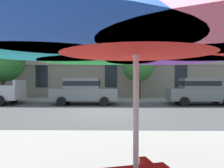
{
  "coord_description": "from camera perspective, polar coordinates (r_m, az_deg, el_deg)",
  "views": [
    {
      "loc": [
        0.46,
        -11.28,
        1.67
      ],
      "look_at": [
        0.2,
        3.2,
        1.4
      ],
      "focal_mm": 35.84,
      "sensor_mm": 36.0,
      "label": 1
    }
  ],
  "objects": [
    {
      "name": "apartment_building",
      "position": [
        27.03,
        0.04,
        14.61
      ],
      "size": [
        44.33,
        12.08,
        16.0
      ],
      "color": "gray",
      "rests_on": "ground"
    },
    {
      "name": "street_tree_middle",
      "position": [
        18.56,
        6.67,
        4.72
      ],
      "size": [
        2.53,
        2.74,
        4.27
      ],
      "color": "brown",
      "rests_on": "ground"
    },
    {
      "name": "sedan_gray_midblock",
      "position": [
        16.02,
        21.59,
        -1.58
      ],
      "size": [
        4.4,
        1.98,
        1.78
      ],
      "color": "slate",
      "rests_on": "ground"
    },
    {
      "name": "ground_plane",
      "position": [
        11.42,
        -1.3,
        -7.34
      ],
      "size": [
        120.0,
        120.0,
        0.0
      ],
      "primitive_type": "plane",
      "color": "#424244"
    },
    {
      "name": "sidewalk_far",
      "position": [
        18.16,
        -0.42,
        -4.02
      ],
      "size": [
        56.0,
        3.6,
        0.12
      ],
      "primitive_type": "cube",
      "color": "gray",
      "rests_on": "ground"
    },
    {
      "name": "sedan_gray",
      "position": [
        15.16,
        -7.17,
        -1.66
      ],
      "size": [
        4.4,
        1.98,
        1.78
      ],
      "color": "slate",
      "rests_on": "ground"
    },
    {
      "name": "street_tree_left",
      "position": [
        19.78,
        -25.83,
        5.45
      ],
      "size": [
        3.26,
        3.26,
        4.77
      ],
      "color": "brown",
      "rests_on": "ground"
    },
    {
      "name": "patio_umbrella",
      "position": [
        2.35,
        6.18,
        13.76
      ],
      "size": [
        3.47,
        3.22,
        2.51
      ],
      "color": "silver",
      "rests_on": "ground"
    }
  ]
}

